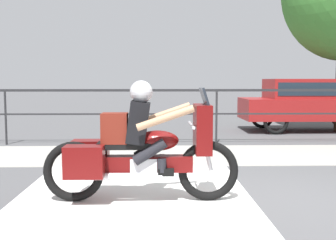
% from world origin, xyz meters
% --- Properties ---
extents(ground_plane, '(120.00, 120.00, 0.00)m').
position_xyz_m(ground_plane, '(0.00, 0.00, 0.00)').
color(ground_plane, '#4C4C4F').
extents(sidewalk_band, '(44.00, 2.40, 0.01)m').
position_xyz_m(sidewalk_band, '(0.00, 3.40, 0.01)').
color(sidewalk_band, '#99968E').
rests_on(sidewalk_band, ground).
extents(crosswalk_band, '(3.13, 6.00, 0.01)m').
position_xyz_m(crosswalk_band, '(-1.76, -0.20, 0.00)').
color(crosswalk_band, silver).
rests_on(crosswalk_band, ground).
extents(fence_railing, '(36.00, 0.05, 1.34)m').
position_xyz_m(fence_railing, '(0.00, 4.91, 1.05)').
color(fence_railing, '#232326').
rests_on(fence_railing, ground).
extents(motorcycle, '(2.51, 0.76, 1.55)m').
position_xyz_m(motorcycle, '(-1.68, 0.05, 0.70)').
color(motorcycle, black).
rests_on(motorcycle, ground).
extents(parked_car, '(4.23, 1.72, 1.59)m').
position_xyz_m(parked_car, '(3.17, 7.43, 0.92)').
color(parked_car, maroon).
rests_on(parked_car, ground).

